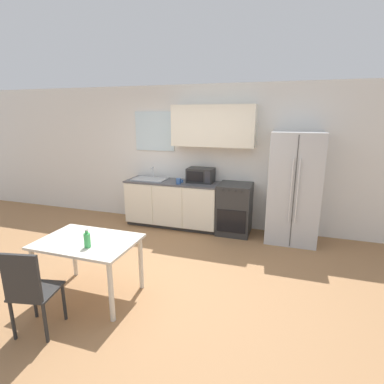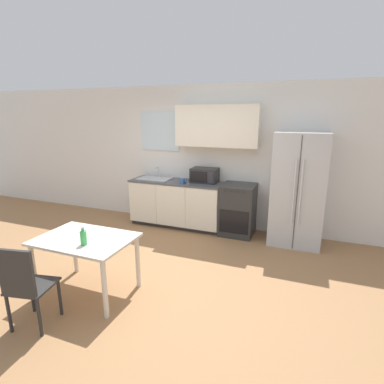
% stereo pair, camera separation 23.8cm
% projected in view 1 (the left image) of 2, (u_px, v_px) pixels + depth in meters
% --- Properties ---
extents(ground_plane, '(12.00, 12.00, 0.00)m').
position_uv_depth(ground_plane, '(160.00, 269.00, 4.30)').
color(ground_plane, '#9E7047').
extents(wall_back, '(12.00, 0.38, 2.70)m').
position_uv_depth(wall_back, '(202.00, 152.00, 5.77)').
color(wall_back, silver).
rests_on(wall_back, ground_plane).
extents(kitchen_counter, '(1.84, 0.62, 0.91)m').
position_uv_depth(kitchen_counter, '(173.00, 203.00, 5.89)').
color(kitchen_counter, '#333333').
rests_on(kitchen_counter, ground_plane).
extents(oven_range, '(0.59, 0.62, 0.94)m').
position_uv_depth(oven_range, '(234.00, 209.00, 5.52)').
color(oven_range, '#2D2D2D').
rests_on(oven_range, ground_plane).
extents(refrigerator, '(0.84, 0.71, 1.89)m').
position_uv_depth(refrigerator, '(294.00, 188.00, 5.07)').
color(refrigerator, silver).
rests_on(refrigerator, ground_plane).
extents(kitchen_sink, '(0.64, 0.42, 0.23)m').
position_uv_depth(kitchen_sink, '(150.00, 179.00, 5.93)').
color(kitchen_sink, '#B7BABC').
rests_on(kitchen_sink, kitchen_counter).
extents(microwave, '(0.49, 0.35, 0.27)m').
position_uv_depth(microwave, '(201.00, 175.00, 5.67)').
color(microwave, '#282828').
rests_on(microwave, kitchen_counter).
extents(coffee_mug, '(0.13, 0.09, 0.10)m').
position_uv_depth(coffee_mug, '(179.00, 181.00, 5.54)').
color(coffee_mug, '#335999').
rests_on(coffee_mug, kitchen_counter).
extents(dining_table, '(1.13, 0.79, 0.72)m').
position_uv_depth(dining_table, '(88.00, 248.00, 3.54)').
color(dining_table, beige).
rests_on(dining_table, ground_plane).
extents(dining_chair_near, '(0.47, 0.47, 0.93)m').
position_uv_depth(dining_chair_near, '(29.00, 288.00, 2.88)').
color(dining_chair_near, '#282828').
rests_on(dining_chair_near, ground_plane).
extents(drink_bottle, '(0.07, 0.07, 0.22)m').
position_uv_depth(drink_bottle, '(87.00, 240.00, 3.31)').
color(drink_bottle, '#3FB259').
rests_on(drink_bottle, dining_table).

